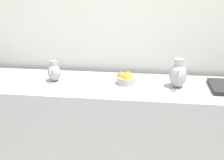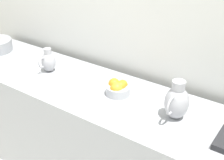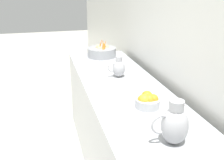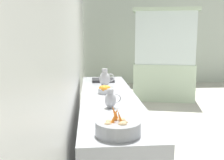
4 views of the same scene
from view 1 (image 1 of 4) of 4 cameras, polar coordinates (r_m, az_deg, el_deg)
tile_wall_left at (r=2.86m, az=11.05°, el=13.55°), size 0.10×9.62×3.00m
prep_counter at (r=2.78m, az=-0.38°, el=-9.36°), size 0.66×2.91×0.88m
orange_bowl at (r=2.60m, az=2.81°, el=0.34°), size 0.17×0.17×0.10m
metal_pitcher_tall at (r=2.56m, az=12.84°, el=1.04°), size 0.21×0.15×0.25m
metal_pitcher_short at (r=2.69m, az=-11.32°, el=1.57°), size 0.16×0.11×0.19m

